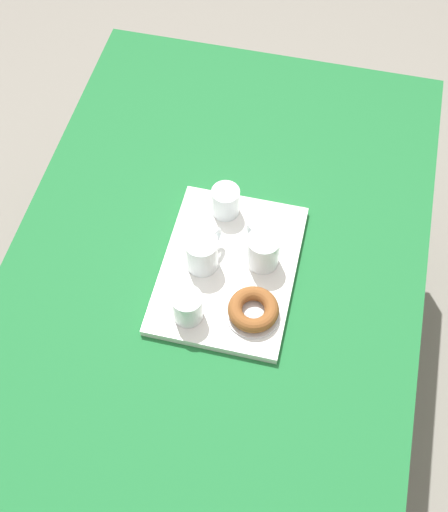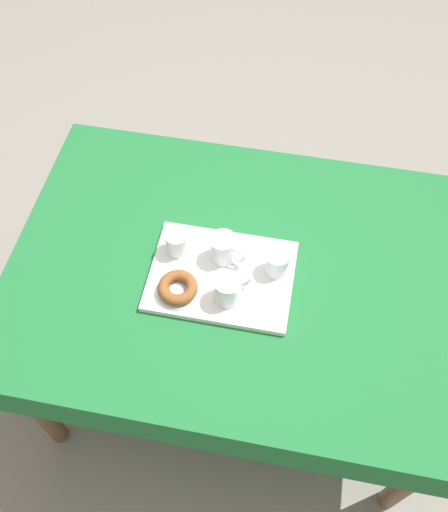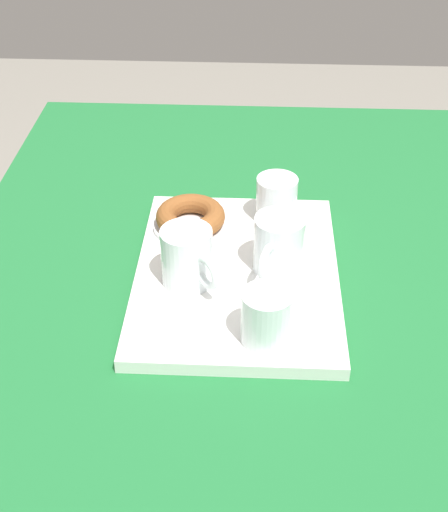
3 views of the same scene
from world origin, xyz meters
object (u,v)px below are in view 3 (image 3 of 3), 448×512
object	(u,v)px
dining_table	(260,345)
water_glass_near	(266,320)
sugar_donut_left	(190,216)
tea_mug_left	(188,259)
water_glass_far	(276,201)
donut_plate_left	(191,226)
tea_mug_right	(278,246)
serving_tray	(237,275)

from	to	relation	value
dining_table	water_glass_near	world-z (taller)	water_glass_near
sugar_donut_left	tea_mug_left	bearing A→B (deg)	-176.49
dining_table	water_glass_far	distance (m)	0.26
donut_plate_left	water_glass_near	bearing A→B (deg)	-154.89
tea_mug_right	sugar_donut_left	size ratio (longest dim) A/B	0.99
water_glass_far	tea_mug_right	bearing A→B (deg)	-179.47
dining_table	sugar_donut_left	world-z (taller)	sugar_donut_left
donut_plate_left	sugar_donut_left	distance (m)	0.02
tea_mug_left	water_glass_near	world-z (taller)	tea_mug_left
serving_tray	donut_plate_left	world-z (taller)	donut_plate_left
tea_mug_left	serving_tray	bearing A→B (deg)	-65.15
serving_tray	tea_mug_left	size ratio (longest dim) A/B	4.10
water_glass_near	donut_plate_left	bearing A→B (deg)	25.11
tea_mug_left	tea_mug_right	bearing A→B (deg)	-73.85
tea_mug_right	dining_table	bearing A→B (deg)	159.32
donut_plate_left	sugar_donut_left	size ratio (longest dim) A/B	1.08
tea_mug_right	water_glass_near	xyz separation A→B (m)	(-0.17, 0.02, -0.01)
dining_table	tea_mug_right	bearing A→B (deg)	-20.68
water_glass_far	sugar_donut_left	xyz separation A→B (m)	(-0.04, 0.15, -0.01)
dining_table	serving_tray	bearing A→B (deg)	33.71
water_glass_far	water_glass_near	bearing A→B (deg)	176.91
tea_mug_left	water_glass_far	world-z (taller)	tea_mug_left
dining_table	donut_plate_left	xyz separation A→B (m)	(0.17, 0.12, 0.11)
dining_table	tea_mug_right	world-z (taller)	tea_mug_right
tea_mug_right	donut_plate_left	world-z (taller)	tea_mug_right
tea_mug_left	water_glass_far	distance (m)	0.23
water_glass_far	serving_tray	bearing A→B (deg)	157.47
water_glass_far	donut_plate_left	xyz separation A→B (m)	(-0.04, 0.15, -0.03)
dining_table	donut_plate_left	size ratio (longest dim) A/B	11.32
dining_table	sugar_donut_left	size ratio (longest dim) A/B	12.28
donut_plate_left	dining_table	bearing A→B (deg)	-144.71
dining_table	serving_tray	xyz separation A→B (m)	(0.06, 0.04, 0.10)
water_glass_near	water_glass_far	bearing A→B (deg)	-3.09
tea_mug_right	water_glass_far	distance (m)	0.15
tea_mug_right	donut_plate_left	xyz separation A→B (m)	(0.11, 0.15, -0.04)
tea_mug_left	water_glass_near	bearing A→B (deg)	-136.50
tea_mug_left	sugar_donut_left	size ratio (longest dim) A/B	0.89
donut_plate_left	sugar_donut_left	bearing A→B (deg)	0.00
dining_table	water_glass_far	size ratio (longest dim) A/B	18.07
water_glass_near	donut_plate_left	world-z (taller)	water_glass_near
tea_mug_left	tea_mug_right	size ratio (longest dim) A/B	0.90
water_glass_near	tea_mug_right	bearing A→B (deg)	-6.23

